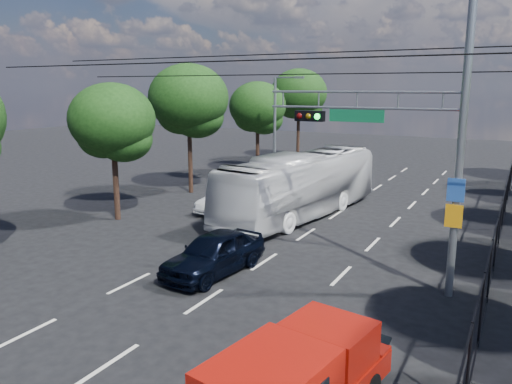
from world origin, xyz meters
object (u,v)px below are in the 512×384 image
Objects in this scene: signal_mast at (419,126)px; white_van at (226,200)px; navy_hatchback at (214,253)px; red_pickup at (298,380)px; white_bus at (301,185)px.

signal_mast is 13.02m from white_van.
signal_mast is 2.17× the size of navy_hatchback.
signal_mast reaches higher than red_pickup.
white_bus is at bearing 99.48° from navy_hatchback.
white_van is (-10.63, 5.93, -4.63)m from signal_mast.
red_pickup is 0.44× the size of white_bus.
white_bus reaches higher than white_van.
navy_hatchback is 0.38× the size of white_bus.
white_van is (-4.33, 7.80, -0.13)m from navy_hatchback.
navy_hatchback is at bearing -78.69° from white_bus.
white_bus is 4.06m from white_van.
white_bus reaches higher than navy_hatchback.
navy_hatchback is 8.92m from white_van.
navy_hatchback reaches higher than white_van.
signal_mast is at bearing -23.30° from white_van.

